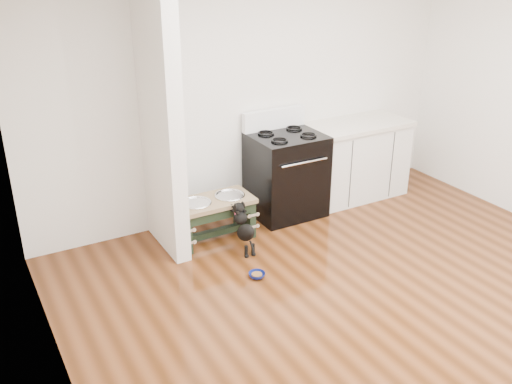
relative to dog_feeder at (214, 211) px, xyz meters
name	(u,v)px	position (x,y,z in m)	size (l,w,h in m)	color
ground	(400,319)	(0.72, -1.99, -0.31)	(5.00, 5.00, 0.00)	#3E1E0B
room_shell	(423,128)	(0.72, -1.99, 1.31)	(5.00, 5.00, 5.00)	silver
partition_wall	(160,116)	(-0.46, 0.11, 1.04)	(0.15, 0.80, 2.70)	silver
oven_range	(286,173)	(0.97, 0.17, 0.16)	(0.76, 0.69, 1.14)	black
cabinet_run	(355,160)	(1.95, 0.19, 0.14)	(1.24, 0.64, 0.91)	silver
dog_feeder	(214,211)	(0.00, 0.00, 0.00)	(0.81, 0.43, 0.46)	black
puppy	(244,227)	(0.14, -0.37, -0.05)	(0.14, 0.41, 0.49)	black
floor_bowl	(257,275)	(0.01, -0.86, -0.29)	(0.20, 0.20, 0.05)	navy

